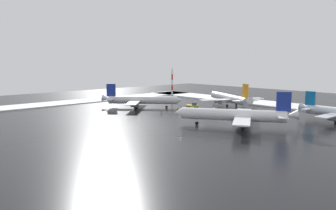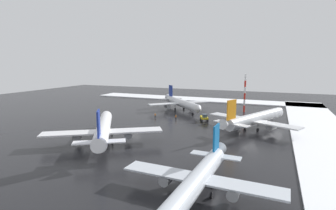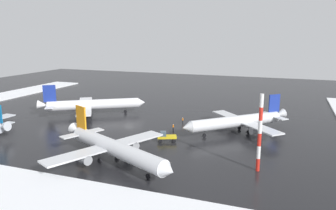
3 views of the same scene
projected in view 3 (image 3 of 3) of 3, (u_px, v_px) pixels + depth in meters
ground_plane at (129, 119)px, 100.46m from camera, size 240.00×240.00×0.00m
airplane_parked_starboard at (238, 121)px, 86.09m from camera, size 25.19×24.61×9.45m
airplane_far_rear at (91, 105)px, 105.45m from camera, size 30.18×25.90×10.13m
airplane_foreground_jet at (113, 148)px, 65.45m from camera, size 31.16×26.49×9.87m
pushback_tug at (166, 136)px, 79.30m from camera, size 5.10×3.85×2.50m
ground_crew_near_tug at (173, 127)px, 88.67m from camera, size 0.36×0.36×1.71m
ground_crew_beside_wing at (183, 120)px, 95.86m from camera, size 0.36×0.36×1.71m
antenna_mast at (260, 133)px, 60.82m from camera, size 0.70×0.70×14.87m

